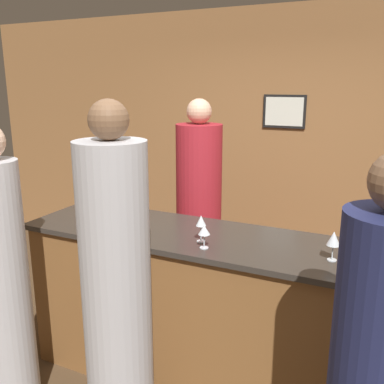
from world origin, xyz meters
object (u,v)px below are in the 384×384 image
Objects in this scene: guest_1 at (117,299)px; guest_2 at (2,283)px; wine_bottle_0 at (120,211)px; ice_bucket at (128,205)px; bartender at (199,219)px.

guest_1 reaches higher than guest_2.
guest_1 is 6.58× the size of wine_bottle_0.
guest_1 is 0.91m from ice_bucket.
guest_1 is at bearing -60.73° from ice_bucket.
wine_bottle_0 is 0.16m from ice_bucket.
wine_bottle_0 is (0.42, 0.65, 0.34)m from guest_2.
guest_2 is at bearing -176.55° from guest_1.
ice_bucket is at bearing 104.27° from wine_bottle_0.
guest_1 is 0.77m from wine_bottle_0.
guest_1 is (0.21, -1.53, 0.03)m from bartender.
guest_2 reaches higher than wine_bottle_0.
bartender is 1.05× the size of guest_2.
bartender reaches higher than guest_2.
ice_bucket is at bearing 74.61° from bartender.
bartender is at bearing 69.35° from guest_2.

